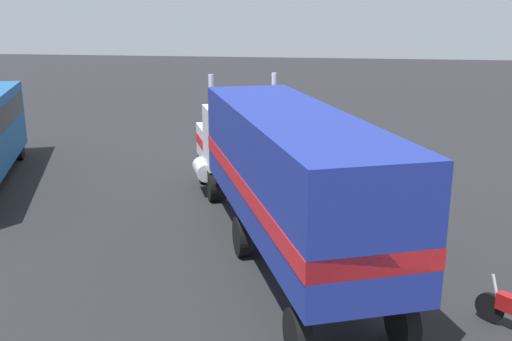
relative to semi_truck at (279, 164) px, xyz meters
name	(u,v)px	position (x,y,z in m)	size (l,w,h in m)	color
ground_plane	(247,181)	(6.64, 2.00, -2.52)	(120.00, 120.00, 0.00)	#232326
lane_stripe_near	(334,208)	(3.86, -1.50, -2.52)	(4.40, 0.16, 0.01)	silver
lane_stripe_mid	(401,175)	(8.44, -4.14, -2.52)	(4.40, 0.16, 0.01)	silver
semi_truck	(279,164)	(0.00, 0.00, 0.00)	(14.04, 7.68, 4.50)	silver
person_bystander	(340,180)	(4.25, -1.67, -1.63)	(0.46, 0.46, 1.63)	#2D3347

